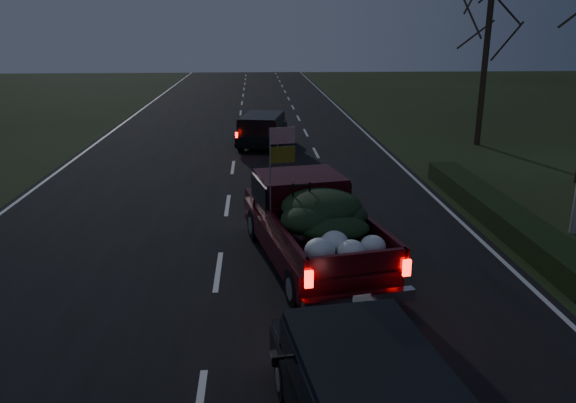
{
  "coord_description": "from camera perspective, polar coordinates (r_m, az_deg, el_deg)",
  "views": [
    {
      "loc": [
        0.88,
        -11.85,
        5.34
      ],
      "look_at": [
        1.67,
        1.15,
        1.3
      ],
      "focal_mm": 35.0,
      "sensor_mm": 36.0,
      "label": 1
    }
  ],
  "objects": [
    {
      "name": "ground",
      "position": [
        13.03,
        -7.1,
        -7.11
      ],
      "size": [
        120.0,
        120.0,
        0.0
      ],
      "primitive_type": "plane",
      "color": "black",
      "rests_on": "ground"
    },
    {
      "name": "road_asphalt",
      "position": [
        13.02,
        -7.1,
        -7.07
      ],
      "size": [
        14.0,
        120.0,
        0.02
      ],
      "primitive_type": "cube",
      "color": "black",
      "rests_on": "ground"
    },
    {
      "name": "hedge_row",
      "position": [
        17.14,
        20.53,
        -1.0
      ],
      "size": [
        1.0,
        10.0,
        0.6
      ],
      "primitive_type": "cube",
      "color": "black",
      "rests_on": "ground"
    },
    {
      "name": "bare_tree_far",
      "position": [
        27.94,
        19.67,
        16.06
      ],
      "size": [
        3.6,
        3.6,
        7.0
      ],
      "color": "black",
      "rests_on": "ground"
    },
    {
      "name": "pickup_truck",
      "position": [
        13.0,
        2.4,
        -1.84
      ],
      "size": [
        3.19,
        5.88,
        2.92
      ],
      "rotation": [
        0.0,
        0.0,
        0.2
      ],
      "color": "#3D080F",
      "rests_on": "ground"
    },
    {
      "name": "lead_suv",
      "position": [
        26.4,
        -2.63,
        7.58
      ],
      "size": [
        2.52,
        4.49,
        1.22
      ],
      "rotation": [
        0.0,
        0.0,
        -0.19
      ],
      "color": "black",
      "rests_on": "ground"
    },
    {
      "name": "rear_suv",
      "position": [
        7.43,
        8.45,
        -19.41
      ],
      "size": [
        2.39,
        4.48,
        1.23
      ],
      "rotation": [
        0.0,
        0.0,
        0.14
      ],
      "color": "black",
      "rests_on": "ground"
    }
  ]
}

